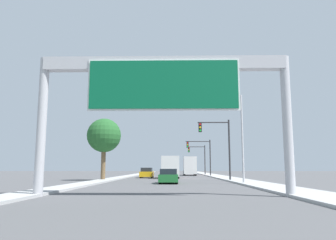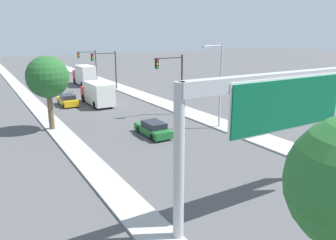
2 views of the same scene
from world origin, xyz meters
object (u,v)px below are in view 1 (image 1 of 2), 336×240
truck_box_primary (190,166)px  traffic_light_near_intersection (220,140)px  palm_tree_background (104,136)px  sign_gantry (164,87)px  car_far_center (147,173)px  truck_box_secondary (171,167)px  traffic_light_mid_block (202,152)px  traffic_light_far_intersection (199,155)px  car_far_left (169,176)px  street_lamp_right (239,131)px

truck_box_primary → traffic_light_near_intersection: traffic_light_near_intersection is taller
traffic_light_near_intersection → palm_tree_background: size_ratio=0.95×
sign_gantry → car_far_center: 32.24m
truck_box_secondary → traffic_light_mid_block: traffic_light_mid_block is taller
truck_box_secondary → car_far_center: bearing=153.6°
sign_gantry → palm_tree_background: size_ratio=1.86×
sign_gantry → traffic_light_mid_block: 40.51m
traffic_light_near_intersection → traffic_light_far_intersection: 30.00m
car_far_left → traffic_light_near_intersection: bearing=44.3°
traffic_light_mid_block → palm_tree_background: (-13.09, -18.96, 0.93)m
car_far_center → palm_tree_background: palm_tree_background is taller
car_far_center → traffic_light_far_intersection: bearing=63.7°
car_far_center → truck_box_secondary: size_ratio=0.59×
truck_box_primary → street_lamp_right: size_ratio=0.85×
truck_box_secondary → traffic_light_far_intersection: size_ratio=1.21×
car_far_center → traffic_light_near_intersection: bearing=-51.4°
car_far_left → truck_box_secondary: (0.00, 15.35, 0.90)m
sign_gantry → traffic_light_mid_block: (5.40, 40.12, -1.48)m
sign_gantry → car_far_center: bearing=96.3°
truck_box_primary → traffic_light_mid_block: size_ratio=1.11×
car_far_center → palm_tree_background: size_ratio=0.60×
car_far_center → traffic_light_near_intersection: traffic_light_near_intersection is taller
car_far_center → truck_box_primary: size_ratio=0.61×
sign_gantry → traffic_light_near_intersection: sign_gantry is taller
car_far_center → traffic_light_mid_block: size_ratio=0.68×
car_far_left → traffic_light_far_intersection: bearing=81.0°
traffic_light_near_intersection → street_lamp_right: street_lamp_right is taller
truck_box_primary → street_lamp_right: 34.02m
palm_tree_background → traffic_light_near_intersection: bearing=-4.4°
car_far_center → palm_tree_background: (-4.19, -10.49, 4.47)m
street_lamp_right → truck_box_secondary: bearing=111.7°
car_far_left → traffic_light_mid_block: bearing=78.1°
sign_gantry → palm_tree_background: bearing=110.0°
traffic_light_mid_block → traffic_light_far_intersection: bearing=88.8°
traffic_light_far_intersection → car_far_center: bearing=-116.3°
truck_box_secondary → car_far_left: bearing=-90.0°
truck_box_primary → palm_tree_background: (-11.19, -26.01, 3.37)m
traffic_light_near_intersection → traffic_light_mid_block: 20.00m
car_far_left → traffic_light_far_intersection: traffic_light_far_intersection is taller
truck_box_secondary → traffic_light_far_intersection: 21.11m
truck_box_primary → traffic_light_mid_block: traffic_light_mid_block is taller
car_far_left → traffic_light_mid_block: size_ratio=0.71×
palm_tree_background → traffic_light_far_intersection: bearing=65.3°
traffic_light_mid_block → traffic_light_far_intersection: traffic_light_mid_block is taller
traffic_light_near_intersection → traffic_light_far_intersection: traffic_light_near_intersection is taller
car_far_left → traffic_light_mid_block: 26.37m
traffic_light_far_intersection → street_lamp_right: street_lamp_right is taller
traffic_light_near_intersection → street_lamp_right: bearing=-82.6°
truck_box_primary → palm_tree_background: size_ratio=0.97×
street_lamp_right → traffic_light_mid_block: bearing=92.5°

